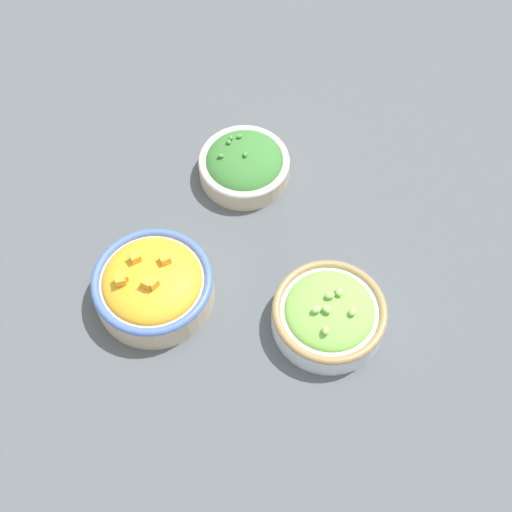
% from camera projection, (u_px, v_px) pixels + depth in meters
% --- Properties ---
extents(ground_plane, '(3.00, 3.00, 0.00)m').
position_uv_depth(ground_plane, '(256.00, 266.00, 1.06)').
color(ground_plane, '#4C5156').
extents(bowl_broccoli, '(0.14, 0.14, 0.06)m').
position_uv_depth(bowl_broccoli, '(244.00, 164.00, 1.13)').
color(bowl_broccoli, beige).
rests_on(bowl_broccoli, ground_plane).
extents(bowl_lettuce, '(0.16, 0.16, 0.07)m').
position_uv_depth(bowl_lettuce, '(329.00, 314.00, 0.99)').
color(bowl_lettuce, silver).
rests_on(bowl_lettuce, ground_plane).
extents(bowl_squash, '(0.17, 0.17, 0.08)m').
position_uv_depth(bowl_squash, '(153.00, 285.00, 1.01)').
color(bowl_squash, beige).
rests_on(bowl_squash, ground_plane).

